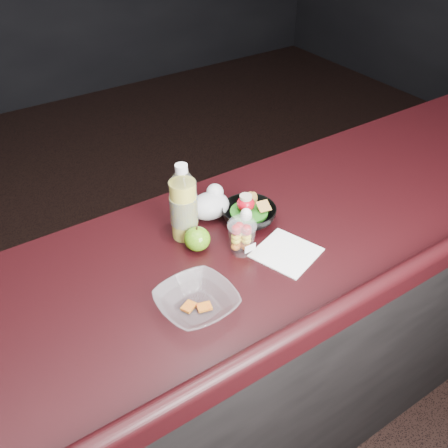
{
  "coord_description": "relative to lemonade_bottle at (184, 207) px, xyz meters",
  "views": [
    {
      "loc": [
        -0.57,
        -0.6,
        1.95
      ],
      "look_at": [
        0.04,
        0.32,
        1.1
      ],
      "focal_mm": 40.0,
      "sensor_mm": 36.0,
      "label": 1
    }
  ],
  "objects": [
    {
      "name": "paper_napkin",
      "position": [
        0.2,
        -0.23,
        -0.1
      ],
      "size": [
        0.2,
        0.2,
        0.0
      ],
      "primitive_type": "cube",
      "rotation": [
        0.0,
        0.0,
        0.33
      ],
      "color": "white",
      "rests_on": "counter"
    },
    {
      "name": "green_apple",
      "position": [
        -0.0,
        -0.07,
        -0.07
      ],
      "size": [
        0.08,
        0.08,
        0.08
      ],
      "color": "#37790E",
      "rests_on": "counter"
    },
    {
      "name": "lemonade_bottle",
      "position": [
        0.0,
        0.0,
        0.0
      ],
      "size": [
        0.08,
        0.08,
        0.24
      ],
      "color": "yellow",
      "rests_on": "counter"
    },
    {
      "name": "counter",
      "position": [
        0.03,
        -0.13,
        -0.61
      ],
      "size": [
        4.06,
        0.71,
        1.02
      ],
      "color": "black",
      "rests_on": "ground"
    },
    {
      "name": "snack_bowl",
      "position": [
        0.19,
        -0.05,
        -0.07
      ],
      "size": [
        0.22,
        0.22,
        0.09
      ],
      "rotation": [
        0.0,
        0.0,
        0.41
      ],
      "color": "black",
      "rests_on": "counter"
    },
    {
      "name": "takeout_bowl",
      "position": [
        -0.12,
        -0.27,
        -0.08
      ],
      "size": [
        0.2,
        0.2,
        0.05
      ],
      "rotation": [
        0.0,
        0.0,
        0.06
      ],
      "color": "silver",
      "rests_on": "counter"
    },
    {
      "name": "fruit_cup",
      "position": [
        0.1,
        -0.15,
        -0.04
      ],
      "size": [
        0.08,
        0.08,
        0.12
      ],
      "color": "white",
      "rests_on": "counter"
    },
    {
      "name": "plastic_bag",
      "position": [
        0.12,
        0.04,
        -0.06
      ],
      "size": [
        0.13,
        0.11,
        0.09
      ],
      "color": "silver",
      "rests_on": "counter"
    }
  ]
}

